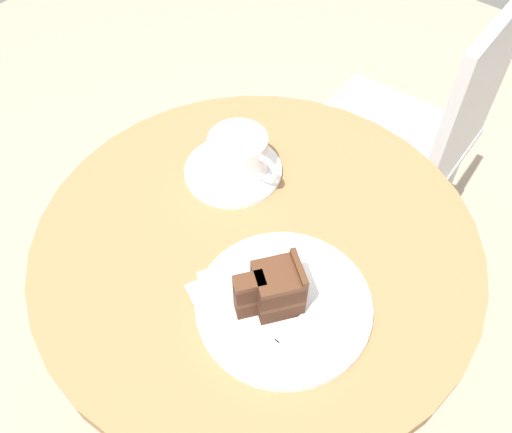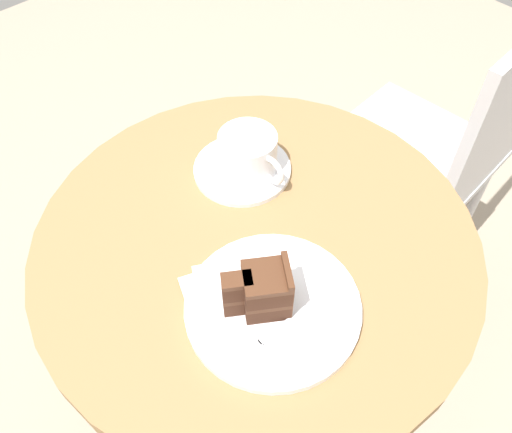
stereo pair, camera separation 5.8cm
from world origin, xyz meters
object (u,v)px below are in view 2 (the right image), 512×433
(saucer, at_px, (242,169))
(cafe_chair, at_px, (446,146))
(teaspoon, at_px, (220,151))
(coffee_cup, at_px, (249,152))
(napkin, at_px, (249,303))
(fork, at_px, (270,335))
(cake_slice, at_px, (262,291))
(cake_plate, at_px, (273,307))

(saucer, distance_m, cafe_chair, 0.59)
(saucer, distance_m, teaspoon, 0.05)
(saucer, xyz_separation_m, cafe_chair, (0.10, 0.54, -0.22))
(coffee_cup, xyz_separation_m, napkin, (0.19, -0.17, -0.04))
(fork, bearing_deg, coffee_cup, -123.07)
(fork, relative_size, napkin, 0.62)
(fork, bearing_deg, cake_slice, -116.11)
(coffee_cup, bearing_deg, cafe_chair, 79.64)
(saucer, xyz_separation_m, teaspoon, (-0.05, -0.00, 0.01))
(coffee_cup, bearing_deg, napkin, -42.59)
(saucer, height_order, cake_slice, cake_slice)
(napkin, bearing_deg, cake_plate, 31.55)
(saucer, distance_m, fork, 0.31)
(cafe_chair, bearing_deg, fork, 8.05)
(cake_slice, height_order, cafe_chair, cafe_chair)
(saucer, xyz_separation_m, cake_slice, (0.21, -0.16, 0.04))
(saucer, distance_m, coffee_cup, 0.04)
(cake_slice, xyz_separation_m, napkin, (-0.02, -0.01, -0.05))
(cake_plate, relative_size, napkin, 1.12)
(fork, distance_m, napkin, 0.06)
(saucer, bearing_deg, cake_slice, -36.37)
(teaspoon, xyz_separation_m, cake_plate, (0.27, -0.14, -0.01))
(napkin, height_order, cafe_chair, cafe_chair)
(cake_slice, bearing_deg, fork, -30.52)
(coffee_cup, bearing_deg, fork, -37.47)
(cake_slice, bearing_deg, cafe_chair, 98.73)
(coffee_cup, bearing_deg, cake_slice, -38.73)
(cake_slice, bearing_deg, cake_plate, 46.02)
(coffee_cup, bearing_deg, cake_plate, -35.59)
(teaspoon, bearing_deg, coffee_cup, -106.57)
(fork, bearing_deg, saucer, -121.07)
(teaspoon, distance_m, cake_slice, 0.31)
(teaspoon, bearing_deg, cafe_chair, -42.43)
(coffee_cup, relative_size, cafe_chair, 0.15)
(coffee_cup, distance_m, teaspoon, 0.07)
(saucer, bearing_deg, coffee_cup, 46.69)
(cake_slice, height_order, fork, cake_slice)
(saucer, bearing_deg, cake_plate, -33.26)
(coffee_cup, height_order, napkin, coffee_cup)
(cake_slice, relative_size, cafe_chair, 0.11)
(fork, bearing_deg, cake_plate, -133.86)
(saucer, relative_size, coffee_cup, 1.25)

